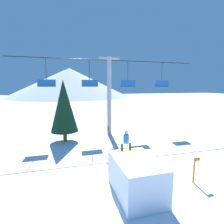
{
  "coord_description": "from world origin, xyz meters",
  "views": [
    {
      "loc": [
        -3.26,
        -8.12,
        5.69
      ],
      "look_at": [
        0.25,
        4.52,
        3.72
      ],
      "focal_mm": 28.0,
      "sensor_mm": 36.0,
      "label": 1
    }
  ],
  "objects_px": {
    "snow_ramp": "(136,176)",
    "pine_tree_near": "(64,106)",
    "snowboarder": "(126,141)",
    "trail_marker": "(194,169)",
    "distant_skier": "(108,129)"
  },
  "relations": [
    {
      "from": "trail_marker",
      "to": "distant_skier",
      "type": "xyz_separation_m",
      "value": [
        -2.26,
        11.5,
        -0.17
      ]
    },
    {
      "from": "snow_ramp",
      "to": "trail_marker",
      "type": "distance_m",
      "value": 3.72
    },
    {
      "from": "snowboarder",
      "to": "pine_tree_near",
      "type": "height_order",
      "value": "pine_tree_near"
    },
    {
      "from": "snow_ramp",
      "to": "snowboarder",
      "type": "relative_size",
      "value": 2.32
    },
    {
      "from": "snow_ramp",
      "to": "pine_tree_near",
      "type": "relative_size",
      "value": 0.54
    },
    {
      "from": "pine_tree_near",
      "to": "snow_ramp",
      "type": "bearing_deg",
      "value": -71.08
    },
    {
      "from": "snowboarder",
      "to": "pine_tree_near",
      "type": "bearing_deg",
      "value": 110.77
    },
    {
      "from": "snow_ramp",
      "to": "snowboarder",
      "type": "distance_m",
      "value": 2.0
    },
    {
      "from": "pine_tree_near",
      "to": "trail_marker",
      "type": "distance_m",
      "value": 12.84
    },
    {
      "from": "snowboarder",
      "to": "trail_marker",
      "type": "bearing_deg",
      "value": -17.75
    },
    {
      "from": "pine_tree_near",
      "to": "trail_marker",
      "type": "bearing_deg",
      "value": -54.7
    },
    {
      "from": "snow_ramp",
      "to": "trail_marker",
      "type": "bearing_deg",
      "value": 0.54
    },
    {
      "from": "pine_tree_near",
      "to": "distant_skier",
      "type": "xyz_separation_m",
      "value": [
        4.97,
        1.28,
        -3.01
      ]
    },
    {
      "from": "snow_ramp",
      "to": "pine_tree_near",
      "type": "bearing_deg",
      "value": 108.92
    },
    {
      "from": "snow_ramp",
      "to": "distant_skier",
      "type": "xyz_separation_m",
      "value": [
        1.46,
        11.54,
        -0.29
      ]
    }
  ]
}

